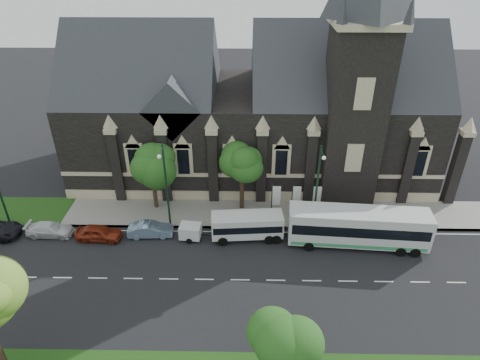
{
  "coord_description": "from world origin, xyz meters",
  "views": [
    {
      "loc": [
        3.44,
        -25.79,
        25.16
      ],
      "look_at": [
        2.89,
        6.0,
        6.17
      ],
      "focal_mm": 31.34,
      "sensor_mm": 36.0,
      "label": 1
    }
  ],
  "objects_px": {
    "street_lamp_mid": "(166,183)",
    "tree_park_east": "(291,336)",
    "banner_flag_center": "(295,198)",
    "tree_walk_left": "(153,159)",
    "tree_walk_right": "(244,159)",
    "street_lamp_near": "(318,184)",
    "banner_flag_right": "(315,198)",
    "sedan": "(150,230)",
    "shuttle_bus": "(247,225)",
    "banner_flag_left": "(275,198)",
    "box_trailer": "(190,231)",
    "tour_coach": "(358,227)",
    "car_far_red": "(99,233)",
    "car_far_white": "(50,229)"
  },
  "relations": [
    {
      "from": "car_far_red",
      "to": "car_far_white",
      "type": "bearing_deg",
      "value": 86.45
    },
    {
      "from": "street_lamp_mid",
      "to": "tour_coach",
      "type": "bearing_deg",
      "value": -7.23
    },
    {
      "from": "box_trailer",
      "to": "tree_park_east",
      "type": "bearing_deg",
      "value": -55.58
    },
    {
      "from": "tree_park_east",
      "to": "box_trailer",
      "type": "distance_m",
      "value": 17.16
    },
    {
      "from": "street_lamp_near",
      "to": "street_lamp_mid",
      "type": "bearing_deg",
      "value": 180.0
    },
    {
      "from": "banner_flag_center",
      "to": "banner_flag_right",
      "type": "xyz_separation_m",
      "value": [
        2.0,
        0.0,
        0.0
      ]
    },
    {
      "from": "tour_coach",
      "to": "shuttle_bus",
      "type": "relative_size",
      "value": 1.88
    },
    {
      "from": "banner_flag_left",
      "to": "box_trailer",
      "type": "distance_m",
      "value": 8.94
    },
    {
      "from": "street_lamp_mid",
      "to": "sedan",
      "type": "relative_size",
      "value": 2.13
    },
    {
      "from": "tree_park_east",
      "to": "box_trailer",
      "type": "height_order",
      "value": "tree_park_east"
    },
    {
      "from": "banner_flag_right",
      "to": "tree_walk_left",
      "type": "bearing_deg",
      "value": 173.96
    },
    {
      "from": "street_lamp_mid",
      "to": "car_far_white",
      "type": "xyz_separation_m",
      "value": [
        -11.25,
        -1.35,
        -4.47
      ]
    },
    {
      "from": "tree_walk_left",
      "to": "banner_flag_left",
      "type": "relative_size",
      "value": 1.91
    },
    {
      "from": "banner_flag_center",
      "to": "sedan",
      "type": "distance_m",
      "value": 14.39
    },
    {
      "from": "tree_walk_right",
      "to": "tree_walk_left",
      "type": "height_order",
      "value": "tree_walk_right"
    },
    {
      "from": "street_lamp_near",
      "to": "banner_flag_right",
      "type": "xyz_separation_m",
      "value": [
        0.29,
        1.91,
        -2.73
      ]
    },
    {
      "from": "tree_walk_right",
      "to": "banner_flag_left",
      "type": "bearing_deg",
      "value": -29.1
    },
    {
      "from": "tree_walk_left",
      "to": "sedan",
      "type": "height_order",
      "value": "tree_walk_left"
    },
    {
      "from": "tree_park_east",
      "to": "box_trailer",
      "type": "xyz_separation_m",
      "value": [
        -7.94,
        14.75,
        -3.76
      ]
    },
    {
      "from": "shuttle_bus",
      "to": "box_trailer",
      "type": "distance_m",
      "value": 5.39
    },
    {
      "from": "street_lamp_mid",
      "to": "banner_flag_center",
      "type": "xyz_separation_m",
      "value": [
        12.29,
        1.91,
        -2.73
      ]
    },
    {
      "from": "tree_walk_left",
      "to": "banner_flag_left",
      "type": "bearing_deg",
      "value": -8.02
    },
    {
      "from": "box_trailer",
      "to": "street_lamp_mid",
      "type": "bearing_deg",
      "value": 149.44
    },
    {
      "from": "tree_park_east",
      "to": "banner_flag_left",
      "type": "relative_size",
      "value": 1.57
    },
    {
      "from": "tour_coach",
      "to": "car_far_red",
      "type": "bearing_deg",
      "value": -176.63
    },
    {
      "from": "car_far_white",
      "to": "banner_flag_right",
      "type": "bearing_deg",
      "value": -81.01
    },
    {
      "from": "sedan",
      "to": "tree_walk_left",
      "type": "bearing_deg",
      "value": -1.66
    },
    {
      "from": "tree_walk_right",
      "to": "sedan",
      "type": "relative_size",
      "value": 1.85
    },
    {
      "from": "shuttle_bus",
      "to": "car_far_white",
      "type": "relative_size",
      "value": 1.53
    },
    {
      "from": "street_lamp_mid",
      "to": "tree_park_east",
      "type": "bearing_deg",
      "value": -58.21
    },
    {
      "from": "tree_walk_left",
      "to": "shuttle_bus",
      "type": "relative_size",
      "value": 1.13
    },
    {
      "from": "banner_flag_right",
      "to": "car_far_red",
      "type": "bearing_deg",
      "value": -169.54
    },
    {
      "from": "banner_flag_right",
      "to": "street_lamp_near",
      "type": "bearing_deg",
      "value": -98.56
    },
    {
      "from": "shuttle_bus",
      "to": "sedan",
      "type": "height_order",
      "value": "shuttle_bus"
    },
    {
      "from": "box_trailer",
      "to": "car_far_red",
      "type": "xyz_separation_m",
      "value": [
        -8.64,
        -0.24,
        -0.13
      ]
    },
    {
      "from": "street_lamp_near",
      "to": "sedan",
      "type": "xyz_separation_m",
      "value": [
        -15.64,
        -1.28,
        -4.42
      ]
    },
    {
      "from": "tree_park_east",
      "to": "street_lamp_near",
      "type": "relative_size",
      "value": 0.7
    },
    {
      "from": "tree_park_east",
      "to": "banner_flag_left",
      "type": "xyz_separation_m",
      "value": [
        0.11,
        18.32,
        -2.24
      ]
    },
    {
      "from": "tree_walk_right",
      "to": "street_lamp_near",
      "type": "height_order",
      "value": "street_lamp_near"
    },
    {
      "from": "banner_flag_center",
      "to": "car_far_white",
      "type": "xyz_separation_m",
      "value": [
        -23.54,
        -3.26,
        -1.74
      ]
    },
    {
      "from": "tree_park_east",
      "to": "car_far_red",
      "type": "bearing_deg",
      "value": 138.8
    },
    {
      "from": "sedan",
      "to": "car_far_white",
      "type": "relative_size",
      "value": 0.95
    },
    {
      "from": "street_lamp_mid",
      "to": "banner_flag_left",
      "type": "height_order",
      "value": "street_lamp_mid"
    },
    {
      "from": "banner_flag_right",
      "to": "sedan",
      "type": "distance_m",
      "value": 16.33
    },
    {
      "from": "tree_walk_right",
      "to": "tour_coach",
      "type": "bearing_deg",
      "value": -29.24
    },
    {
      "from": "street_lamp_near",
      "to": "banner_flag_center",
      "type": "relative_size",
      "value": 2.25
    },
    {
      "from": "tree_walk_left",
      "to": "tree_walk_right",
      "type": "bearing_deg",
      "value": 0.06
    },
    {
      "from": "tree_park_east",
      "to": "car_far_red",
      "type": "xyz_separation_m",
      "value": [
        -16.57,
        14.51,
        -3.89
      ]
    },
    {
      "from": "tree_walk_right",
      "to": "street_lamp_mid",
      "type": "height_order",
      "value": "street_lamp_mid"
    },
    {
      "from": "tree_walk_left",
      "to": "tour_coach",
      "type": "distance_m",
      "value": 20.68
    }
  ]
}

